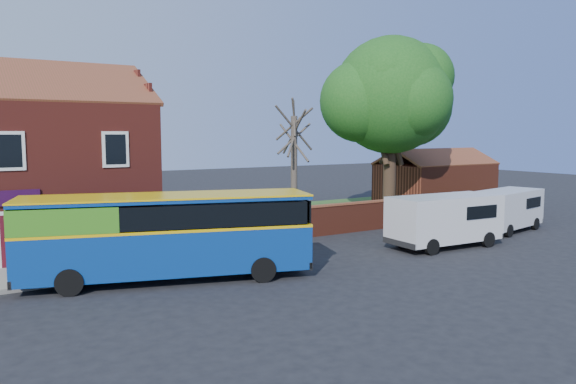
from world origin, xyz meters
TOP-DOWN VIEW (x-y plane):
  - ground at (0.00, 0.00)m, footprint 120.00×120.00m
  - pavement at (-7.00, 5.75)m, footprint 18.00×3.50m
  - kerb at (-7.00, 4.00)m, footprint 18.00×0.15m
  - grass_strip at (13.00, 13.00)m, footprint 26.00×12.00m
  - shop_building at (-7.02, 11.50)m, footprint 12.30×8.13m
  - boundary_wall at (13.00, 7.00)m, footprint 22.00×0.38m
  - outbuilding at (22.00, 13.00)m, footprint 8.20×5.06m
  - bus at (-2.84, 2.88)m, footprint 10.43×5.40m
  - van_near at (10.44, 1.58)m, footprint 5.57×2.50m
  - van_far at (16.50, 2.78)m, footprint 5.32×2.95m
  - large_tree at (15.16, 10.63)m, footprint 9.28×7.34m
  - bare_tree at (7.19, 9.46)m, footprint 2.54×3.02m

SIDE VIEW (x-z plane):
  - ground at x=0.00m, z-range 0.00..0.00m
  - grass_strip at x=13.00m, z-range 0.00..0.04m
  - pavement at x=-7.00m, z-range 0.00..0.12m
  - kerb at x=-7.00m, z-range 0.00..0.14m
  - boundary_wall at x=13.00m, z-range 0.01..1.61m
  - van_far at x=16.50m, z-range 0.13..2.34m
  - van_near at x=10.44m, z-range 0.14..2.54m
  - outbuilding at x=22.00m, z-range -0.48..3.69m
  - bus at x=-2.84m, z-range 0.21..3.30m
  - shop_building at x=-7.02m, z-range -1.84..8.66m
  - bare_tree at x=7.19m, z-range 0.09..6.86m
  - large_tree at x=15.16m, z-range 1.75..13.07m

